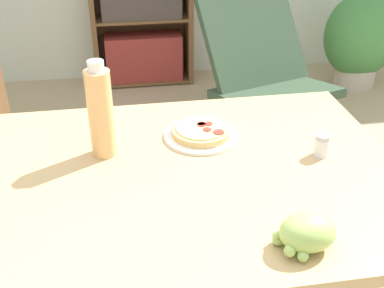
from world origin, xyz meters
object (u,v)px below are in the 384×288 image
(salt_shaker, at_px, (322,146))
(pizza_on_plate, at_px, (201,133))
(grape_bunch, at_px, (306,233))
(potted_plant_floor, at_px, (361,39))
(drink_bottle, at_px, (101,112))
(lounge_chair_far, at_px, (264,96))

(salt_shaker, bearing_deg, pizza_on_plate, 152.82)
(pizza_on_plate, xyz_separation_m, grape_bunch, (0.14, -0.51, 0.03))
(pizza_on_plate, xyz_separation_m, potted_plant_floor, (1.55, 1.95, -0.42))
(drink_bottle, distance_m, potted_plant_floor, 2.77)
(pizza_on_plate, distance_m, potted_plant_floor, 2.53)
(drink_bottle, bearing_deg, pizza_on_plate, 9.77)
(pizza_on_plate, relative_size, grape_bunch, 1.69)
(salt_shaker, height_order, potted_plant_floor, salt_shaker)
(lounge_chair_far, relative_size, potted_plant_floor, 1.27)
(salt_shaker, relative_size, potted_plant_floor, 0.09)
(drink_bottle, relative_size, potted_plant_floor, 0.39)
(pizza_on_plate, xyz_separation_m, lounge_chair_far, (0.61, 1.26, -0.50))
(pizza_on_plate, distance_m, grape_bunch, 0.53)
(grape_bunch, distance_m, potted_plant_floor, 2.88)
(pizza_on_plate, xyz_separation_m, salt_shaker, (0.32, -0.16, 0.02))
(drink_bottle, bearing_deg, potted_plant_floor, 47.37)
(pizza_on_plate, relative_size, salt_shaker, 3.41)
(drink_bottle, height_order, salt_shaker, drink_bottle)
(grape_bunch, xyz_separation_m, potted_plant_floor, (1.41, 2.47, -0.45))
(potted_plant_floor, bearing_deg, lounge_chair_far, -143.78)
(grape_bunch, height_order, drink_bottle, drink_bottle)
(pizza_on_plate, bearing_deg, salt_shaker, -27.18)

